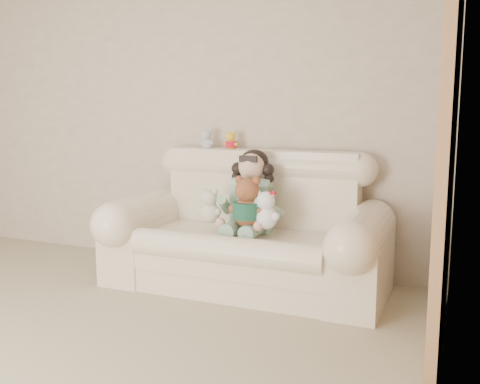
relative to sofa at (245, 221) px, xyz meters
name	(u,v)px	position (x,y,z in m)	size (l,w,h in m)	color
wall_back	(181,115)	(-0.81, 0.50, 0.78)	(4.50, 4.50, 0.00)	beige
wall_right	(441,127)	(1.44, -2.00, 0.78)	(5.00, 5.00, 0.00)	beige
sofa	(245,221)	(0.00, 0.00, 0.00)	(2.10, 0.95, 1.03)	#F9E1C9
door_panel	(446,166)	(1.41, -0.60, 0.54)	(0.06, 0.90, 2.10)	#A37046
seated_child	(252,190)	(0.02, 0.08, 0.22)	(0.38, 0.47, 0.64)	#2D7A51
brown_teddy	(248,197)	(0.07, -0.12, 0.20)	(0.28, 0.22, 0.44)	brown
white_cat	(266,206)	(0.21, -0.12, 0.15)	(0.21, 0.16, 0.33)	white
cream_teddy	(210,202)	(-0.25, -0.09, 0.14)	(0.20, 0.15, 0.31)	beige
yellow_mini_bear	(231,139)	(-0.27, 0.36, 0.59)	(0.12, 0.09, 0.19)	gold
grey_mini_plush	(207,138)	(-0.48, 0.35, 0.60)	(0.13, 0.10, 0.20)	silver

